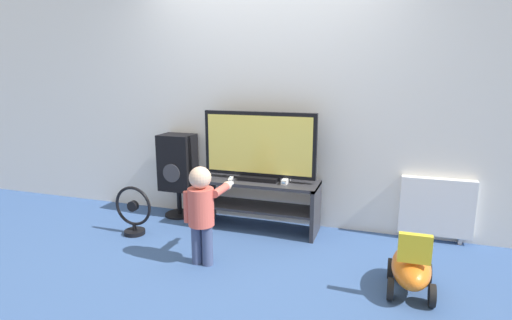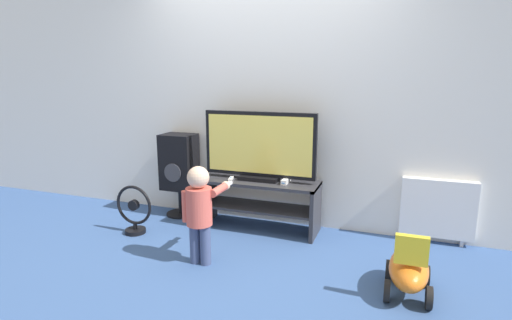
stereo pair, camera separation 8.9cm
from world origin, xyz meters
The scene contains 11 objects.
ground_plane centered at (0.00, 0.00, 0.00)m, with size 16.00×16.00×0.00m, color #38568C.
wall_back centered at (0.00, 0.48, 1.30)m, with size 10.00×0.06×2.60m.
tv_stand centered at (0.00, 0.20, 0.33)m, with size 1.17×0.40×0.49m.
television centered at (0.00, 0.22, 0.82)m, with size 1.11×0.20×0.66m.
game_console centered at (0.27, 0.20, 0.52)m, with size 0.05×0.19×0.05m.
remote_primary centered at (-0.26, 0.13, 0.50)m, with size 0.06×0.13×0.03m.
child centered at (-0.19, -0.66, 0.47)m, with size 0.31×0.46×0.81m.
speaker_tower centered at (-0.93, 0.30, 0.57)m, with size 0.35×0.32×0.89m.
floor_fan centered at (-1.08, -0.31, 0.21)m, with size 0.39×0.20×0.47m.
ride_on_toy centered at (1.37, -0.59, 0.18)m, with size 0.30×0.56×0.49m.
radiator centered at (1.62, 0.41, 0.32)m, with size 0.63×0.08×0.59m.
Camera 1 is at (1.15, -3.36, 1.49)m, focal length 28.00 mm.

